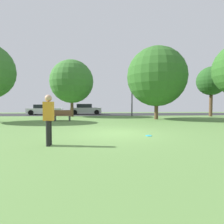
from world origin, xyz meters
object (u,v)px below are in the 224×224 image
Objects in this scene: oak_tree_right at (157,77)px; person_catcher at (49,117)px; oak_tree_center at (211,81)px; parked_car_white at (45,110)px; maple_tree_near at (72,82)px; parked_car_silver at (86,110)px; street_lamp_post at (132,97)px; frisbee_disc at (149,136)px; park_bench at (62,115)px.

person_catcher is (-6.97, -10.41, -2.97)m from oak_tree_right.
parked_car_white is (-19.72, 4.47, -3.36)m from oak_tree_center.
maple_tree_near is at bearing 154.13° from oak_tree_right.
street_lamp_post reaches higher than parked_car_silver.
parked_car_white is at bearing 167.24° from oak_tree_center.
oak_tree_right is 12.88m from person_catcher.
maple_tree_near reaches higher than frisbee_disc.
frisbee_disc is (5.31, -12.82, -3.89)m from maple_tree_near.
oak_tree_right is 4.18× the size of park_bench.
oak_tree_right is at bearing -70.38° from street_lamp_post.
park_bench is (-15.66, -4.48, -3.52)m from oak_tree_center.
person_catcher is 9.32m from park_bench.
frisbee_disc is 0.17× the size of park_bench.
parked_car_silver is at bearing 161.27° from oak_tree_center.
oak_tree_center is at bearing -6.77° from street_lamp_post.
person_catcher is 4.35m from frisbee_disc.
maple_tree_near is 6.39m from parked_car_white.
oak_tree_center is 3.51× the size of park_bench.
parked_car_white is (-5.46, 18.15, -0.35)m from person_catcher.
oak_tree_right reaches higher than street_lamp_post.
oak_tree_right is 8.00m from oak_tree_center.
park_bench is at bearing -164.04° from oak_tree_center.
oak_tree_center reaches higher than parked_car_silver.
parked_car_silver is (-14.43, 4.89, -3.32)m from oak_tree_center.
street_lamp_post is (6.83, 5.53, 1.79)m from park_bench.
oak_tree_right is 9.30m from maple_tree_near.
street_lamp_post reaches higher than parked_car_white.
street_lamp_post reaches higher than person_catcher.
frisbee_disc is 0.06× the size of parked_car_white.
parked_car_silver reaches higher than park_bench.
parked_car_silver is 2.55× the size of park_bench.
oak_tree_right is 4.88m from street_lamp_post.
parked_car_white reaches higher than park_bench.
maple_tree_near is at bearing 112.50° from frisbee_disc.
oak_tree_right is 11.33m from parked_car_silver.
person_catcher is (-14.27, -13.68, -3.01)m from oak_tree_center.
street_lamp_post is (10.88, -3.42, 1.63)m from parked_car_white.
oak_tree_right is at bearing -31.91° from parked_car_white.
parked_car_white is at bearing 162.56° from street_lamp_post.
person_catcher is at bearing -110.23° from street_lamp_post.
oak_tree_right is 1.06× the size of maple_tree_near.
person_catcher is 0.39× the size of street_lamp_post.
person_catcher is 0.43× the size of parked_car_silver.
parked_car_white is at bearing -65.60° from park_bench.
oak_tree_right is 1.64× the size of parked_car_silver.
frisbee_disc is at bearing -130.71° from oak_tree_center.
street_lamp_post is at bearing -34.49° from parked_car_silver.
oak_tree_right is 1.19× the size of oak_tree_center.
oak_tree_right reaches higher than parked_car_white.
oak_tree_center is at bearing -18.73° from parked_car_silver.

